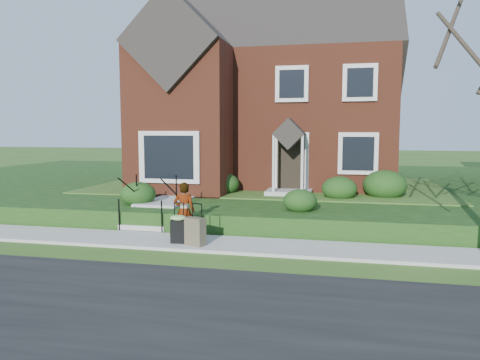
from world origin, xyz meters
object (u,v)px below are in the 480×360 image
(suitcase_olive, at_px, (195,231))
(woman, at_px, (184,211))
(front_steps, at_px, (154,211))
(suitcase_black, at_px, (179,227))

(suitcase_olive, bearing_deg, woman, 152.64)
(woman, distance_m, suitcase_olive, 0.80)
(front_steps, distance_m, suitcase_olive, 3.02)
(woman, distance_m, suitcase_black, 0.51)
(woman, bearing_deg, front_steps, -56.01)
(suitcase_olive, bearing_deg, front_steps, 152.95)
(front_steps, bearing_deg, suitcase_black, -53.59)
(woman, xyz_separation_m, suitcase_olive, (0.46, -0.51, -0.41))
(front_steps, relative_size, woman, 1.33)
(woman, height_order, suitcase_olive, woman)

